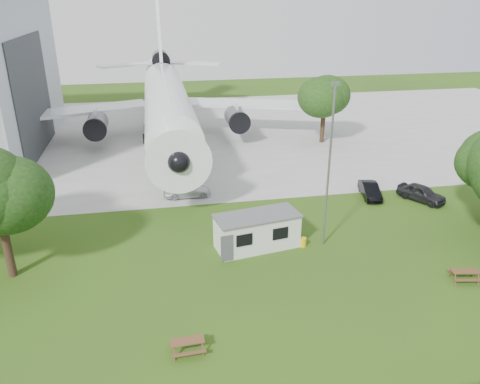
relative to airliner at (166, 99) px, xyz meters
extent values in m
plane|color=#3B6215|center=(2.00, -35.86, -5.27)|extent=(160.00, 160.00, 0.00)
cube|color=#B7B7B2|center=(2.00, 2.14, -5.25)|extent=(120.00, 46.00, 0.03)
cube|color=#2D3033|center=(-14.93, -2.86, 1.48)|extent=(0.16, 16.00, 12.96)
cylinder|color=white|center=(0.00, -1.86, -0.17)|extent=(5.40, 34.00, 5.40)
cone|color=white|center=(0.00, -20.86, -0.17)|extent=(5.40, 5.50, 5.40)
cone|color=white|center=(0.00, 19.14, 0.63)|extent=(4.86, 9.00, 4.86)
cube|color=white|center=(-12.50, 1.34, -1.37)|extent=(21.36, 10.77, 0.36)
cube|color=white|center=(12.50, 1.34, -1.37)|extent=(21.36, 10.77, 0.36)
cube|color=white|center=(0.00, 19.14, 6.33)|extent=(0.46, 9.96, 12.17)
cylinder|color=#515459|center=(-8.50, -2.36, -2.27)|extent=(2.50, 4.20, 2.50)
cylinder|color=#515459|center=(8.50, -2.36, -2.27)|extent=(2.50, 4.20, 2.50)
cylinder|color=#515459|center=(0.00, 18.14, 2.63)|extent=(2.60, 4.50, 2.60)
cylinder|color=black|center=(0.00, -17.36, -4.07)|extent=(0.36, 0.36, 2.40)
cylinder|color=black|center=(-2.80, -0.86, -4.07)|extent=(0.44, 0.44, 2.40)
cylinder|color=black|center=(2.80, -0.86, -4.07)|extent=(0.44, 0.44, 2.40)
cube|color=silver|center=(5.18, -29.12, -4.02)|extent=(6.34, 3.51, 2.50)
cube|color=#59595B|center=(5.18, -29.12, -2.71)|extent=(6.58, 3.74, 0.12)
cylinder|color=gold|center=(8.58, -29.72, -4.92)|extent=(0.50, 0.50, 0.70)
cylinder|color=slate|center=(10.20, -29.66, 0.73)|extent=(0.16, 0.16, 12.00)
cylinder|color=#382619|center=(-11.76, -29.90, -3.50)|extent=(0.56, 0.56, 3.54)
cylinder|color=#382619|center=(19.11, -4.52, -3.67)|extent=(0.56, 0.56, 3.20)
sphere|color=#30571C|center=(19.11, -4.52, 0.24)|extent=(6.31, 6.31, 6.31)
imported|color=black|center=(21.74, -23.62, -4.53)|extent=(3.77, 4.62, 1.48)
imported|color=black|center=(17.50, -21.99, -4.61)|extent=(2.13, 4.20, 1.32)
imported|color=silver|center=(0.84, -18.77, -4.63)|extent=(4.40, 1.82, 1.27)
camera|label=1|loc=(-1.70, -58.99, 12.21)|focal=35.00mm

